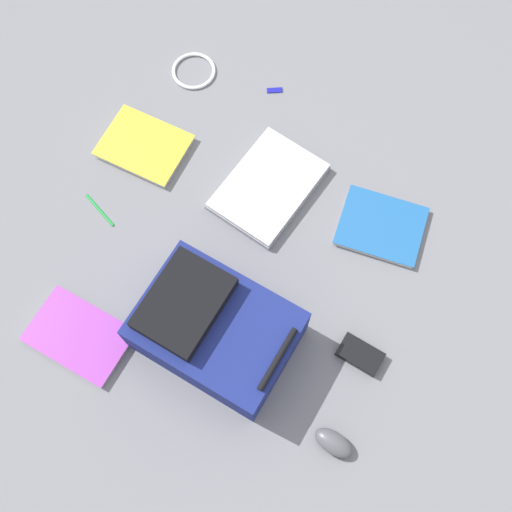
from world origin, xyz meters
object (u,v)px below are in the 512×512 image
Objects in this scene: book_red at (79,336)px; power_brick at (360,354)px; book_comic at (144,146)px; cable_coil at (194,71)px; laptop at (268,187)px; backpack at (214,328)px; usb_stick at (275,90)px; pen_black at (100,210)px; computer_mouse at (334,443)px; book_blue at (381,226)px.

power_brick is (-0.37, 0.68, 0.00)m from book_red.
book_comic is 0.98× the size of book_red.
book_comic is at bearing 5.55° from cable_coil.
power_brick reaches higher than book_comic.
laptop reaches higher than power_brick.
backpack reaches higher than usb_stick.
pen_black is at bearing -49.59° from laptop.
cable_coil is (-0.32, -0.03, -0.01)m from book_comic.
laptop is (-0.47, -0.12, -0.07)m from backpack.
backpack is 2.85× the size of cable_coil.
computer_mouse is 0.79× the size of pen_black.
cable_coil is at bearing -120.11° from power_brick.
computer_mouse is 1.11m from usb_stick.
book_comic is 0.77m from book_blue.
backpack reaches higher than book_blue.
backpack is at bearing 38.30° from cable_coil.
book_blue reaches higher than pen_black.
book_red is at bearing 19.08° from book_comic.
laptop is 2.39× the size of cable_coil.
power_brick is at bearing -166.10° from computer_mouse.
laptop reaches higher than book_red.
backpack is at bearing -98.88° from computer_mouse.
usb_stick is (-0.61, -0.65, -0.01)m from power_brick.
power_brick reaches higher than book_blue.
book_comic is at bearing -126.14° from backpack.
computer_mouse is at bearing 79.81° from backpack.
backpack is at bearing -65.42° from power_brick.
laptop is at bearing -165.70° from backpack.
cable_coil is (-0.77, -0.97, -0.02)m from computer_mouse.
book_comic is at bearing -77.84° from laptop.
laptop is 0.76m from computer_mouse.
laptop is at bearing 130.41° from pen_black.
book_red is at bearing -36.60° from book_blue.
laptop is at bearing -78.80° from book_blue.
laptop is 0.36m from usb_stick.
usb_stick is at bearing -151.35° from laptop.
backpack reaches higher than book_comic.
cable_coil is at bearing -72.99° from usb_stick.
backpack is at bearing 122.65° from book_red.
power_brick is (0.21, 0.89, 0.00)m from book_comic.
book_blue is 0.80m from cable_coil.
computer_mouse reaches higher than cable_coil.
book_red is at bearing -1.70° from usb_stick.
computer_mouse is at bearing 12.60° from power_brick.
pen_black is (0.40, -0.74, -0.01)m from book_blue.
backpack is at bearing 75.17° from pen_black.
laptop is at bearing 61.83° from cable_coil.
book_red is 0.93m from cable_coil.
book_blue is at bearing -161.60° from computer_mouse.
book_blue is (-0.16, 0.75, -0.00)m from book_comic.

